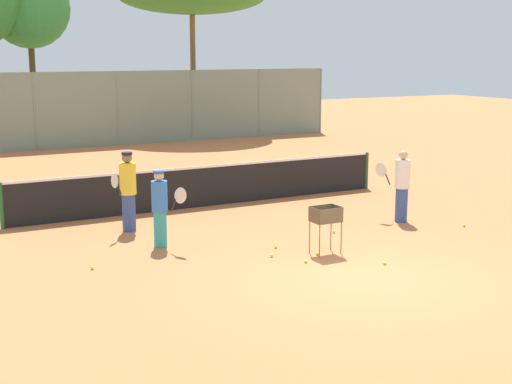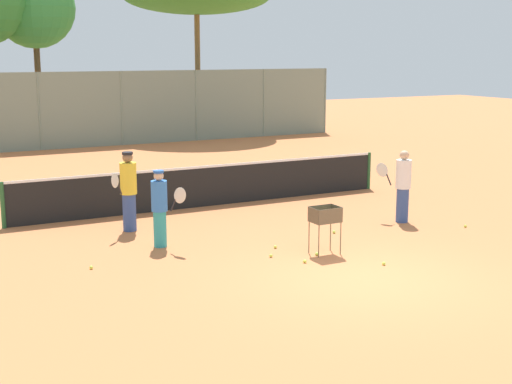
% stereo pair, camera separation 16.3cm
% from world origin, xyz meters
% --- Properties ---
extents(ground_plane, '(80.00, 80.00, 0.00)m').
position_xyz_m(ground_plane, '(0.00, 0.00, 0.00)').
color(ground_plane, '#C67242').
extents(tennis_net, '(10.29, 0.10, 1.07)m').
position_xyz_m(tennis_net, '(0.00, 6.78, 0.56)').
color(tennis_net, '#26592D').
rests_on(tennis_net, ground_plane).
extents(back_fence, '(24.07, 0.08, 3.14)m').
position_xyz_m(back_fence, '(-0.00, 19.70, 1.57)').
color(back_fence, gray).
rests_on(back_fence, ground_plane).
extents(tree_4, '(3.76, 3.76, 7.82)m').
position_xyz_m(tree_4, '(-0.63, 25.13, 5.91)').
color(tree_4, brown).
rests_on(tree_4, ground_plane).
extents(player_white_outfit, '(0.56, 0.82, 1.70)m').
position_xyz_m(player_white_outfit, '(3.31, 3.06, 0.87)').
color(player_white_outfit, '#334C8C').
rests_on(player_white_outfit, ground_plane).
extents(player_red_cap, '(0.57, 0.77, 1.59)m').
position_xyz_m(player_red_cap, '(-2.47, 3.65, 0.83)').
color(player_red_cap, teal).
rests_on(player_red_cap, ground_plane).
extents(player_yellow_shirt, '(0.75, 0.69, 1.78)m').
position_xyz_m(player_yellow_shirt, '(-2.63, 5.23, 0.92)').
color(player_yellow_shirt, '#334C8C').
rests_on(player_yellow_shirt, ground_plane).
extents(ball_cart, '(0.56, 0.41, 0.95)m').
position_xyz_m(ball_cart, '(0.23, 1.63, 0.72)').
color(ball_cart, brown).
rests_on(ball_cart, ground_plane).
extents(tennis_ball_0, '(0.07, 0.07, 0.07)m').
position_xyz_m(tennis_ball_0, '(0.79, 0.46, 0.03)').
color(tennis_ball_0, '#D1E54C').
rests_on(tennis_ball_0, ground_plane).
extents(tennis_ball_1, '(0.07, 0.07, 0.07)m').
position_xyz_m(tennis_ball_1, '(-0.45, 2.43, 0.03)').
color(tennis_ball_1, '#D1E54C').
rests_on(tennis_ball_1, ground_plane).
extents(tennis_ball_2, '(0.07, 0.07, 0.07)m').
position_xyz_m(tennis_ball_2, '(-0.84, 1.91, 0.03)').
color(tennis_ball_2, '#D1E54C').
rests_on(tennis_ball_2, ground_plane).
extents(tennis_ball_3, '(0.07, 0.07, 0.07)m').
position_xyz_m(tennis_ball_3, '(1.29, 2.89, 0.03)').
color(tennis_ball_3, '#D1E54C').
rests_on(tennis_ball_3, ground_plane).
extents(tennis_ball_4, '(0.07, 0.07, 0.07)m').
position_xyz_m(tennis_ball_4, '(0.02, 1.59, 0.03)').
color(tennis_ball_4, '#D1E54C').
rests_on(tennis_ball_4, ground_plane).
extents(tennis_ball_5, '(0.07, 0.07, 0.07)m').
position_xyz_m(tennis_ball_5, '(4.25, 1.95, 0.03)').
color(tennis_ball_5, '#D1E54C').
rests_on(tennis_ball_5, ground_plane).
extents(tennis_ball_6, '(0.07, 0.07, 0.07)m').
position_xyz_m(tennis_ball_6, '(-4.16, 2.78, 0.03)').
color(tennis_ball_6, '#D1E54C').
rests_on(tennis_ball_6, ground_plane).
extents(tennis_ball_7, '(0.07, 0.07, 0.07)m').
position_xyz_m(tennis_ball_7, '(-0.46, 1.27, 0.03)').
color(tennis_ball_7, '#D1E54C').
rests_on(tennis_ball_7, ground_plane).
extents(parked_car, '(4.20, 1.70, 1.60)m').
position_xyz_m(parked_car, '(0.74, 22.59, 0.66)').
color(parked_car, '#B2B7BC').
rests_on(parked_car, ground_plane).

